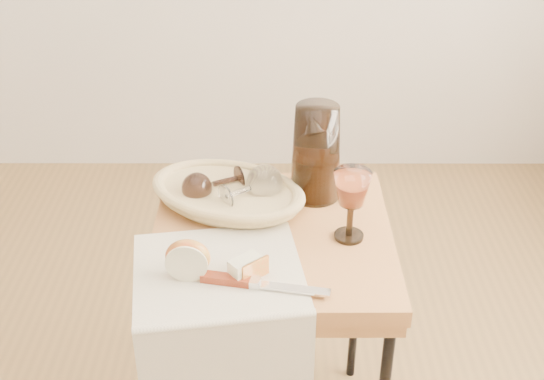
# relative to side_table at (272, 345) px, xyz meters

# --- Properties ---
(side_table) EXTENTS (0.52, 0.52, 0.66)m
(side_table) POSITION_rel_side_table_xyz_m (0.00, 0.00, 0.00)
(side_table) COLOR brown
(side_table) RESTS_ON floor
(tea_towel) EXTENTS (0.38, 0.35, 0.01)m
(tea_towel) POSITION_rel_side_table_xyz_m (-0.11, -0.14, 0.33)
(tea_towel) COLOR beige
(tea_towel) RESTS_ON side_table
(bread_basket) EXTENTS (0.39, 0.33, 0.05)m
(bread_basket) POSITION_rel_side_table_xyz_m (-0.10, 0.11, 0.35)
(bread_basket) COLOR #A0805A
(bread_basket) RESTS_ON side_table
(goblet_lying_a) EXTENTS (0.13, 0.11, 0.07)m
(goblet_lying_a) POSITION_rel_side_table_xyz_m (-0.13, 0.13, 0.38)
(goblet_lying_a) COLOR #442D24
(goblet_lying_a) RESTS_ON bread_basket
(goblet_lying_b) EXTENTS (0.16, 0.15, 0.08)m
(goblet_lying_b) POSITION_rel_side_table_xyz_m (-0.05, 0.10, 0.39)
(goblet_lying_b) COLOR white
(goblet_lying_b) RESTS_ON bread_basket
(pitcher) EXTENTS (0.22, 0.27, 0.27)m
(pitcher) POSITION_rel_side_table_xyz_m (0.10, 0.16, 0.45)
(pitcher) COLOR black
(pitcher) RESTS_ON side_table
(wine_goblet) EXTENTS (0.09, 0.09, 0.16)m
(wine_goblet) POSITION_rel_side_table_xyz_m (0.16, -0.02, 0.41)
(wine_goblet) COLOR white
(wine_goblet) RESTS_ON side_table
(apple_half) EXTENTS (0.09, 0.05, 0.08)m
(apple_half) POSITION_rel_side_table_xyz_m (-0.16, -0.15, 0.38)
(apple_half) COLOR red
(apple_half) RESTS_ON tea_towel
(apple_wedge) EXTENTS (0.07, 0.07, 0.04)m
(apple_wedge) POSITION_rel_side_table_xyz_m (-0.05, -0.16, 0.36)
(apple_wedge) COLOR beige
(apple_wedge) RESTS_ON tea_towel
(table_knife) EXTENTS (0.25, 0.07, 0.02)m
(table_knife) POSITION_rel_side_table_xyz_m (-0.02, -0.19, 0.35)
(table_knife) COLOR silver
(table_knife) RESTS_ON tea_towel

